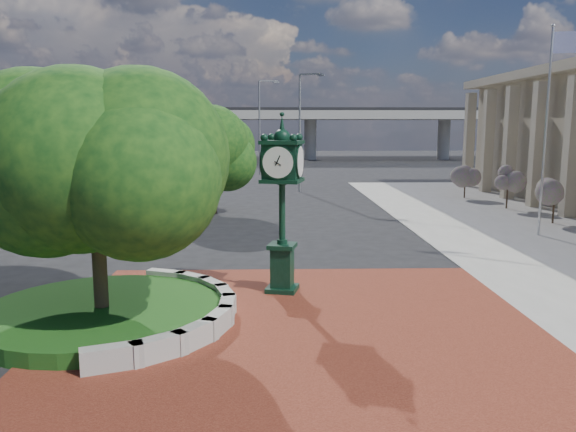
% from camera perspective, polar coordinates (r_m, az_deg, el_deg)
% --- Properties ---
extents(ground, '(200.00, 200.00, 0.00)m').
position_cam_1_polar(ground, '(14.78, 0.93, -10.45)').
color(ground, black).
rests_on(ground, ground).
extents(plaza, '(12.00, 12.00, 0.04)m').
position_cam_1_polar(plaza, '(13.83, 1.11, -11.76)').
color(plaza, maroon).
rests_on(plaza, ground).
extents(planter_wall, '(2.96, 6.77, 0.54)m').
position_cam_1_polar(planter_wall, '(14.82, -9.73, -9.42)').
color(planter_wall, '#9E9B93').
rests_on(planter_wall, ground).
extents(grass_bed, '(6.10, 6.10, 0.40)m').
position_cam_1_polar(grass_bed, '(15.34, -18.35, -9.40)').
color(grass_bed, '#144413').
rests_on(grass_bed, ground).
extents(overpass, '(90.00, 12.00, 7.50)m').
position_cam_1_polar(overpass, '(83.93, -1.32, 10.21)').
color(overpass, '#9E9B93').
rests_on(overpass, ground).
extents(tree_planter, '(5.20, 5.20, 6.33)m').
position_cam_1_polar(tree_planter, '(14.64, -19.04, 3.82)').
color(tree_planter, '#38281C').
rests_on(tree_planter, ground).
extents(tree_street, '(4.40, 4.40, 5.45)m').
position_cam_1_polar(tree_street, '(32.13, -7.65, 5.99)').
color(tree_street, '#38281C').
rests_on(tree_street, ground).
extents(post_clock, '(1.29, 1.29, 5.27)m').
position_cam_1_polar(post_clock, '(16.49, -0.60, 1.96)').
color(post_clock, black).
rests_on(post_clock, ground).
extents(parked_car, '(2.29, 4.91, 1.63)m').
position_cam_1_polar(parked_car, '(54.13, -0.92, 4.74)').
color(parked_car, maroon).
rests_on(parked_car, ground).
extents(flagpole_b, '(1.44, 0.35, 9.31)m').
position_cam_1_polar(flagpole_b, '(27.61, 24.71, 7.93)').
color(flagpole_b, silver).
rests_on(flagpole_b, ground).
extents(street_lamp_near, '(1.85, 0.96, 8.76)m').
position_cam_1_polar(street_lamp_near, '(42.32, 1.47, 9.37)').
color(street_lamp_near, slate).
rests_on(street_lamp_near, ground).
extents(street_lamp_far, '(2.10, 0.68, 9.50)m').
position_cam_1_polar(street_lamp_far, '(57.72, -2.70, 9.73)').
color(street_lamp_far, slate).
rests_on(street_lamp_far, ground).
extents(shrub_near, '(1.20, 1.20, 2.20)m').
position_cam_1_polar(shrub_near, '(31.52, 25.47, 2.12)').
color(shrub_near, '#38281C').
rests_on(shrub_near, ground).
extents(shrub_mid, '(1.20, 1.20, 2.20)m').
position_cam_1_polar(shrub_mid, '(36.13, 21.43, 3.16)').
color(shrub_mid, '#38281C').
rests_on(shrub_mid, ground).
extents(shrub_far, '(1.20, 1.20, 2.20)m').
position_cam_1_polar(shrub_far, '(40.56, 17.57, 3.95)').
color(shrub_far, '#38281C').
rests_on(shrub_far, ground).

